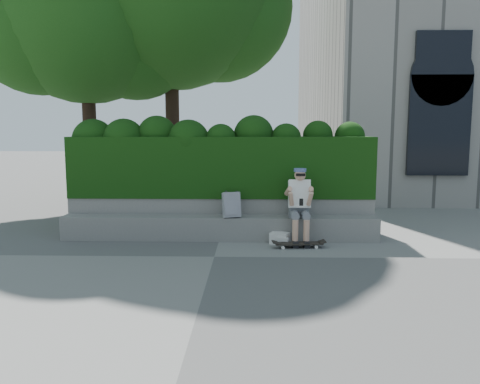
{
  "coord_description": "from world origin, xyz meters",
  "views": [
    {
      "loc": [
        0.62,
        -7.5,
        2.06
      ],
      "look_at": [
        0.4,
        1.0,
        0.95
      ],
      "focal_mm": 35.0,
      "sensor_mm": 36.0,
      "label": 1
    }
  ],
  "objects_px": {
    "person": "(300,202)",
    "backpack_plaid": "(231,205)",
    "skateboard": "(299,244)",
    "backpack_ground": "(280,238)"
  },
  "relations": [
    {
      "from": "person",
      "to": "backpack_plaid",
      "type": "relative_size",
      "value": 2.93
    },
    {
      "from": "skateboard",
      "to": "backpack_plaid",
      "type": "bearing_deg",
      "value": 151.97
    },
    {
      "from": "backpack_plaid",
      "to": "backpack_ground",
      "type": "relative_size",
      "value": 1.43
    },
    {
      "from": "person",
      "to": "backpack_plaid",
      "type": "height_order",
      "value": "person"
    },
    {
      "from": "backpack_plaid",
      "to": "skateboard",
      "type": "bearing_deg",
      "value": -38.42
    },
    {
      "from": "person",
      "to": "backpack_ground",
      "type": "height_order",
      "value": "person"
    },
    {
      "from": "person",
      "to": "skateboard",
      "type": "bearing_deg",
      "value": -96.07
    },
    {
      "from": "skateboard",
      "to": "backpack_plaid",
      "type": "height_order",
      "value": "backpack_plaid"
    },
    {
      "from": "skateboard",
      "to": "person",
      "type": "bearing_deg",
      "value": 78.83
    },
    {
      "from": "person",
      "to": "backpack_ground",
      "type": "xyz_separation_m",
      "value": [
        -0.37,
        -0.16,
        -0.65
      ]
    }
  ]
}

